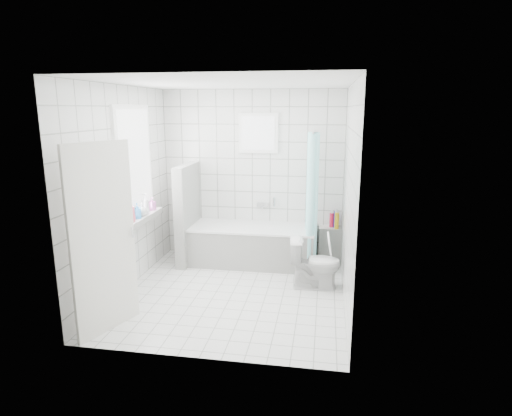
# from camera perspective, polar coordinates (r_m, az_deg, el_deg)

# --- Properties ---
(ground) EXTENTS (3.00, 3.00, 0.00)m
(ground) POSITION_cam_1_polar(r_m,az_deg,el_deg) (5.62, -3.12, -11.21)
(ground) COLOR white
(ground) RESTS_ON ground
(ceiling) EXTENTS (3.00, 3.00, 0.00)m
(ceiling) POSITION_cam_1_polar(r_m,az_deg,el_deg) (5.13, -3.49, 16.32)
(ceiling) COLOR white
(ceiling) RESTS_ON ground
(wall_back) EXTENTS (2.80, 0.02, 2.60)m
(wall_back) POSITION_cam_1_polar(r_m,az_deg,el_deg) (6.67, -0.50, 4.38)
(wall_back) COLOR white
(wall_back) RESTS_ON ground
(wall_front) EXTENTS (2.80, 0.02, 2.60)m
(wall_front) POSITION_cam_1_polar(r_m,az_deg,el_deg) (3.81, -8.20, -2.42)
(wall_front) COLOR white
(wall_front) RESTS_ON ground
(wall_left) EXTENTS (0.02, 3.00, 2.60)m
(wall_left) POSITION_cam_1_polar(r_m,az_deg,el_deg) (5.68, -17.22, 2.27)
(wall_left) COLOR white
(wall_left) RESTS_ON ground
(wall_right) EXTENTS (0.02, 3.00, 2.60)m
(wall_right) POSITION_cam_1_polar(r_m,az_deg,el_deg) (5.10, 12.24, 1.38)
(wall_right) COLOR white
(wall_right) RESTS_ON ground
(window_left) EXTENTS (0.01, 0.90, 1.40)m
(window_left) POSITION_cam_1_polar(r_m,az_deg,el_deg) (5.89, -15.73, 5.68)
(window_left) COLOR white
(window_left) RESTS_ON wall_left
(window_back) EXTENTS (0.50, 0.01, 0.50)m
(window_back) POSITION_cam_1_polar(r_m,az_deg,el_deg) (6.54, 0.30, 9.94)
(window_back) COLOR white
(window_back) RESTS_ON wall_back
(window_sill) EXTENTS (0.18, 1.02, 0.08)m
(window_sill) POSITION_cam_1_polar(r_m,az_deg,el_deg) (6.00, -14.91, -1.33)
(window_sill) COLOR white
(window_sill) RESTS_ON wall_left
(door) EXTENTS (0.33, 0.76, 2.00)m
(door) POSITION_cam_1_polar(r_m,az_deg,el_deg) (4.67, -19.69, -4.00)
(door) COLOR silver
(door) RESTS_ON ground
(bathtub) EXTENTS (1.87, 0.77, 0.58)m
(bathtub) POSITION_cam_1_polar(r_m,az_deg,el_deg) (6.53, -0.42, -4.92)
(bathtub) COLOR white
(bathtub) RESTS_ON ground
(partition_wall) EXTENTS (0.15, 0.85, 1.50)m
(partition_wall) POSITION_cam_1_polar(r_m,az_deg,el_deg) (6.59, -9.09, -0.76)
(partition_wall) COLOR white
(partition_wall) RESTS_ON ground
(tiled_ledge) EXTENTS (0.40, 0.24, 0.55)m
(tiled_ledge) POSITION_cam_1_polar(r_m,az_deg,el_deg) (6.69, 10.09, -4.82)
(tiled_ledge) COLOR white
(tiled_ledge) RESTS_ON ground
(toilet) EXTENTS (0.69, 0.44, 0.67)m
(toilet) POSITION_cam_1_polar(r_m,az_deg,el_deg) (5.70, 7.86, -7.29)
(toilet) COLOR white
(toilet) RESTS_ON ground
(curtain_rod) EXTENTS (0.02, 0.80, 0.02)m
(curtain_rod) POSITION_cam_1_polar(r_m,az_deg,el_deg) (6.10, 7.75, 10.07)
(curtain_rod) COLOR silver
(curtain_rod) RESTS_ON wall_back
(shower_curtain) EXTENTS (0.14, 0.48, 1.78)m
(shower_curtain) POSITION_cam_1_polar(r_m,az_deg,el_deg) (6.09, 7.45, 1.52)
(shower_curtain) COLOR #53F3F1
(shower_curtain) RESTS_ON curtain_rod
(tub_faucet) EXTENTS (0.18, 0.06, 0.06)m
(tub_faucet) POSITION_cam_1_polar(r_m,az_deg,el_deg) (6.68, 0.90, 0.48)
(tub_faucet) COLOR silver
(tub_faucet) RESTS_ON wall_back
(sill_bottles) EXTENTS (0.19, 0.78, 0.28)m
(sill_bottles) POSITION_cam_1_polar(r_m,az_deg,el_deg) (5.91, -15.13, -0.00)
(sill_bottles) COLOR #D86CC3
(sill_bottles) RESTS_ON window_sill
(ledge_bottles) EXTENTS (0.14, 0.16, 0.25)m
(ledge_bottles) POSITION_cam_1_polar(r_m,az_deg,el_deg) (6.57, 10.47, -1.59)
(ledge_bottles) COLOR yellow
(ledge_bottles) RESTS_ON tiled_ledge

